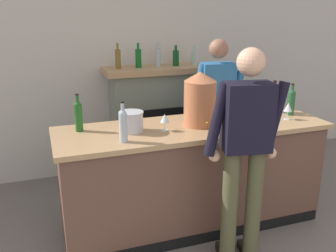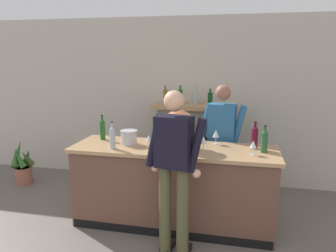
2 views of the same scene
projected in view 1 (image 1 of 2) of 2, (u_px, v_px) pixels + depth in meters
name	position (u px, v px, depth m)	size (l,w,h in m)	color
wall_back_panel	(163.00, 63.00, 4.85)	(12.00, 0.07, 2.75)	beige
bar_counter	(192.00, 176.00, 3.61)	(2.53, 0.79, 1.02)	brown
fireplace_stone	(157.00, 119.00, 4.77)	(1.30, 0.52, 1.67)	gray
person_customer	(245.00, 151.00, 2.89)	(0.65, 0.36, 1.79)	#49482C
person_bartender	(216.00, 109.00, 4.20)	(0.65, 0.34, 1.74)	#313B4A
copper_dispenser	(200.00, 99.00, 3.40)	(0.30, 0.33, 0.50)	#C77046
ice_bucket_steel	(131.00, 122.00, 3.26)	(0.22, 0.22, 0.18)	silver
wine_bottle_burgundy_dark	(123.00, 124.00, 2.99)	(0.07, 0.07, 0.34)	#A3B1C0
wine_bottle_rose_blush	(291.00, 101.00, 3.76)	(0.08, 0.08, 0.32)	#23552D
wine_bottle_riesling_slim	(274.00, 98.00, 3.86)	(0.08, 0.08, 0.33)	#510D21
wine_bottle_chardonnay_pale	(78.00, 115.00, 3.25)	(0.07, 0.07, 0.34)	#1C561B
wine_glass_front_right	(165.00, 119.00, 3.27)	(0.08, 0.08, 0.15)	silver
wine_glass_mid_counter	(231.00, 111.00, 3.52)	(0.09, 0.09, 0.16)	silver
wine_glass_back_row	(228.00, 101.00, 3.80)	(0.08, 0.08, 0.19)	silver
wine_glass_front_left	(288.00, 108.00, 3.61)	(0.08, 0.08, 0.16)	silver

